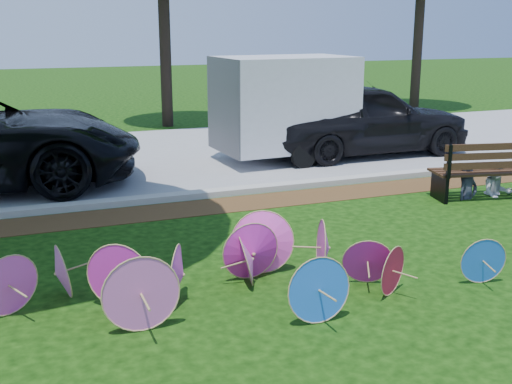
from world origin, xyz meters
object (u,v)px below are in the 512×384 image
parasol_pile (232,266)px  dark_pickup (363,118)px  cargo_trailer (285,103)px  person_left (470,165)px  park_bench (486,169)px  person_right (499,162)px

parasol_pile → dark_pickup: size_ratio=1.17×
dark_pickup → cargo_trailer: bearing=87.8°
parasol_pile → person_left: (5.66, 2.64, 0.28)m
cargo_trailer → park_bench: 5.14m
person_left → cargo_trailer: bearing=100.3°
person_left → person_right: (0.70, 0.00, -0.01)m
park_bench → cargo_trailer: bearing=127.5°
cargo_trailer → park_bench: cargo_trailer is taller
person_right → park_bench: bearing=-155.4°
parasol_pile → person_right: bearing=22.5°
cargo_trailer → person_right: (2.54, -4.52, -0.75)m
dark_pickup → parasol_pile: bearing=140.1°
cargo_trailer → person_left: (1.84, -4.52, -0.74)m
dark_pickup → park_bench: 4.50m
dark_pickup → park_bench: (0.08, -4.49, -0.37)m
dark_pickup → cargo_trailer: cargo_trailer is taller
dark_pickup → cargo_trailer: (-2.11, 0.08, 0.47)m
person_left → person_right: 0.70m
person_right → dark_pickup: bearing=112.0°
park_bench → person_left: (-0.35, 0.05, 0.10)m
parasol_pile → park_bench: (6.01, 2.59, 0.18)m
cargo_trailer → person_left: 4.94m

